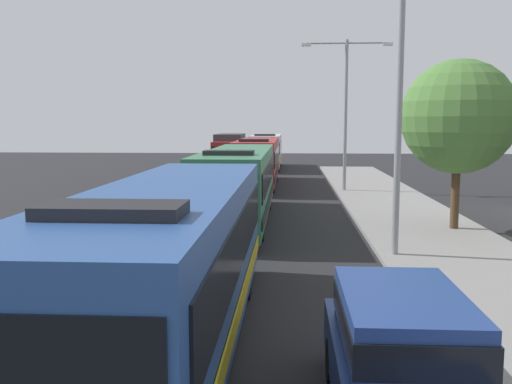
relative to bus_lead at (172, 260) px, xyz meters
The scene contains 9 objects.
bus_lead is the anchor object (origin of this frame).
bus_second_in_line 13.52m from the bus_lead, 90.00° to the left, with size 2.58×12.41×3.21m.
bus_middle 27.21m from the bus_lead, 90.00° to the left, with size 2.58×12.20×3.21m.
bus_fourth_in_line 41.43m from the bus_lead, 90.00° to the left, with size 2.58×11.19×3.21m.
white_suv 4.55m from the bus_lead, 34.78° to the right, with size 1.86×4.86×1.90m.
box_truck_oncoming 40.62m from the bus_lead, 94.66° to the left, with size 2.35×7.34×3.15m.
streetlamp_mid 9.81m from the bus_lead, 53.72° to the left, with size 4.96×0.28×8.54m.
streetlamp_far 24.92m from the bus_lead, 77.34° to the left, with size 5.27×0.28×8.83m.
roadside_tree 14.80m from the bus_lead, 54.49° to the left, with size 4.30×4.30×6.40m.
Camera 1 is at (0.86, 2.59, 4.19)m, focal length 39.83 mm.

